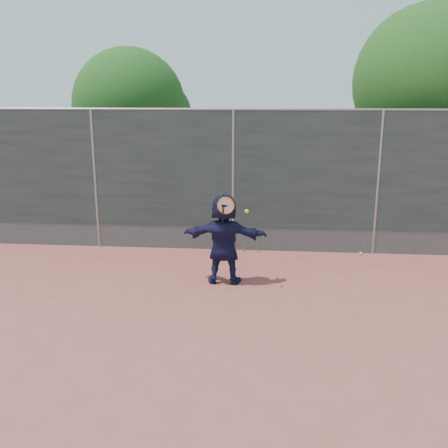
{
  "coord_description": "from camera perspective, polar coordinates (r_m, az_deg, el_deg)",
  "views": [
    {
      "loc": [
        0.73,
        -6.92,
        3.27
      ],
      "look_at": [
        -0.02,
        1.52,
        1.09
      ],
      "focal_mm": 40.0,
      "sensor_mm": 36.0,
      "label": 1
    }
  ],
  "objects": [
    {
      "name": "swing_action",
      "position": [
        8.46,
        0.44,
        1.93
      ],
      "size": [
        0.54,
        0.19,
        0.51
      ],
      "color": "orange",
      "rests_on": "ground"
    },
    {
      "name": "player",
      "position": [
        8.82,
        0.0,
        -1.71
      ],
      "size": [
        1.52,
        0.53,
        1.63
      ],
      "primitive_type": "imported",
      "rotation": [
        0.0,
        0.0,
        3.11
      ],
      "color": "#141538",
      "rests_on": "ground"
    },
    {
      "name": "tree_left",
      "position": [
        13.94,
        -10.07,
        12.89
      ],
      "size": [
        3.15,
        3.0,
        4.53
      ],
      "color": "#382314",
      "rests_on": "ground"
    },
    {
      "name": "tree_right",
      "position": [
        13.27,
        23.14,
        14.3
      ],
      "size": [
        3.78,
        3.6,
        5.39
      ],
      "color": "#382314",
      "rests_on": "ground"
    },
    {
      "name": "ball_ground",
      "position": [
        10.95,
        15.36,
        -3.27
      ],
      "size": [
        0.07,
        0.07,
        0.07
      ],
      "primitive_type": "sphere",
      "color": "yellow",
      "rests_on": "ground"
    },
    {
      "name": "ground",
      "position": [
        7.69,
        -0.88,
        -10.73
      ],
      "size": [
        80.0,
        80.0,
        0.0
      ],
      "primitive_type": "plane",
      "color": "#9E4C42",
      "rests_on": "ground"
    },
    {
      "name": "weed_clump",
      "position": [
        10.78,
        2.53,
        -2.47
      ],
      "size": [
        0.68,
        0.07,
        0.3
      ],
      "color": "#387226",
      "rests_on": "ground"
    },
    {
      "name": "fence",
      "position": [
        10.58,
        1.04,
        5.28
      ],
      "size": [
        20.0,
        0.06,
        3.03
      ],
      "color": "#38423D",
      "rests_on": "ground"
    }
  ]
}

